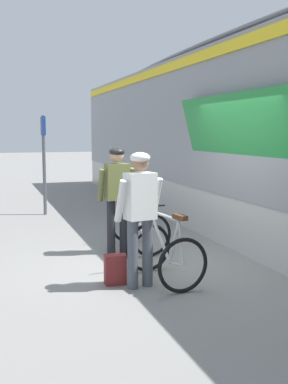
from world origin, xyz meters
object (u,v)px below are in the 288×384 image
(bicycle_far_white, at_px, (140,226))
(cyclist_near_in_white, at_px, (140,207))
(backpack_on_platform, at_px, (115,270))
(cyclist_far_in_olive, at_px, (117,191))
(platform_sign_post, at_px, (44,148))
(bicycle_near_silver, at_px, (165,253))

(bicycle_far_white, bearing_deg, cyclist_near_in_white, -107.92)
(cyclist_near_in_white, bearing_deg, backpack_on_platform, 143.22)
(cyclist_far_in_olive, distance_m, platform_sign_post, 4.22)
(cyclist_near_in_white, height_order, cyclist_far_in_olive, same)
(bicycle_far_white, height_order, backpack_on_platform, bicycle_far_white)
(cyclist_far_in_olive, xyz_separation_m, bicycle_near_silver, (0.20, -1.67, -0.65))
(cyclist_near_in_white, distance_m, platform_sign_post, 5.95)
(cyclist_near_in_white, xyz_separation_m, backpack_on_platform, (-0.28, 0.21, -0.85))
(bicycle_near_silver, bearing_deg, bicycle_far_white, 82.63)
(bicycle_near_silver, distance_m, bicycle_far_white, 1.81)
(bicycle_near_silver, relative_size, bicycle_far_white, 1.03)
(cyclist_far_in_olive, relative_size, backpack_on_platform, 4.40)
(cyclist_far_in_olive, relative_size, bicycle_near_silver, 1.54)
(cyclist_far_in_olive, xyz_separation_m, backpack_on_platform, (-0.46, -1.56, -0.85))
(backpack_on_platform, bearing_deg, cyclist_near_in_white, -31.61)
(bicycle_far_white, relative_size, backpack_on_platform, 2.77)
(cyclist_near_in_white, relative_size, bicycle_far_white, 1.59)
(bicycle_near_silver, height_order, platform_sign_post, platform_sign_post)
(cyclist_near_in_white, xyz_separation_m, bicycle_far_white, (0.61, 1.90, -0.65))
(bicycle_near_silver, relative_size, platform_sign_post, 0.48)
(cyclist_near_in_white, height_order, platform_sign_post, platform_sign_post)
(cyclist_near_in_white, height_order, backpack_on_platform, cyclist_near_in_white)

